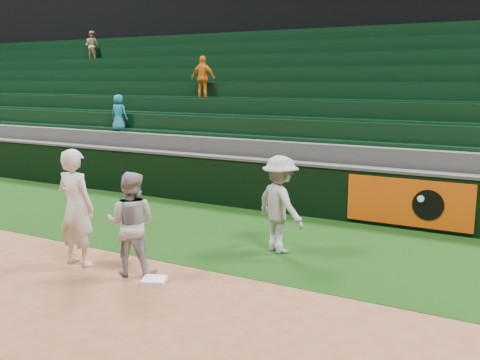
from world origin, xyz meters
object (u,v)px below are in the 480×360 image
first_base (154,281)px  baserunner (131,224)px  base_coach (280,204)px  first_baseman (76,208)px

first_base → baserunner: size_ratio=0.21×
first_base → base_coach: 2.74m
first_base → baserunner: 1.00m
base_coach → first_base: bearing=93.8°
first_baseman → base_coach: 3.59m
baserunner → base_coach: (1.64, 2.20, 0.05)m
first_baseman → base_coach: (2.75, 2.30, -0.11)m
first_baseman → baserunner: first_baseman is taller
baserunner → base_coach: size_ratio=0.95×
first_base → base_coach: bearing=65.5°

